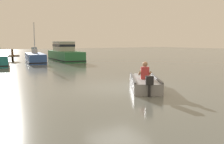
{
  "coord_description": "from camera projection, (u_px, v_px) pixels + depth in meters",
  "views": [
    {
      "loc": [
        -6.32,
        -9.31,
        2.04
      ],
      "look_at": [
        0.38,
        1.06,
        0.55
      ],
      "focal_mm": 40.81,
      "sensor_mm": 36.0,
      "label": 1
    }
  ],
  "objects": [
    {
      "name": "moored_boat_blue",
      "position": [
        35.0,
        58.0,
        24.52
      ],
      "size": [
        2.49,
        5.45,
        3.86
      ],
      "color": "#2D519E",
      "rests_on": "ground"
    },
    {
      "name": "ground_plane",
      "position": [
        118.0,
        87.0,
        11.41
      ],
      "size": [
        120.0,
        120.0,
        0.0
      ],
      "primitive_type": "plane",
      "color": "slate"
    },
    {
      "name": "moored_boat_green",
      "position": [
        65.0,
        54.0,
        26.69
      ],
      "size": [
        2.71,
        6.74,
        2.05
      ],
      "color": "#287042",
      "rests_on": "ground"
    },
    {
      "name": "rowboat_with_person",
      "position": [
        144.0,
        83.0,
        11.07
      ],
      "size": [
        2.65,
        3.37,
        1.19
      ],
      "color": "gray",
      "rests_on": "ground"
    }
  ]
}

